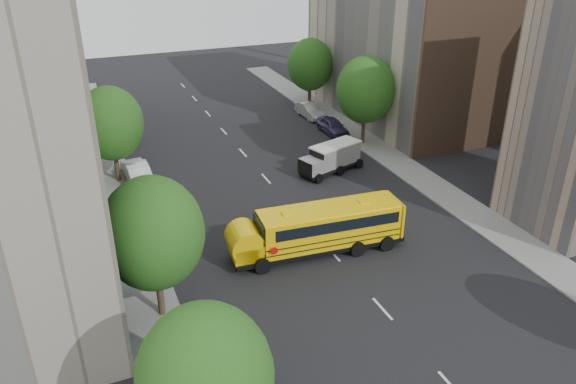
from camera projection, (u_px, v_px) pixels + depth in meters
ground at (319, 238)px, 36.68m from camera, size 120.00×120.00×0.00m
sidewalk_left at (129, 235)px, 36.90m from camera, size 3.00×80.00×0.12m
sidewalk_right at (423, 179)px, 44.72m from camera, size 3.00×80.00×0.12m
lane_markings at (266, 179)px, 44.99m from camera, size 0.15×64.00×0.01m
building_left_redbrick at (11, 69)px, 50.96m from camera, size 10.00×15.00×13.00m
building_right_far at (400, 28)px, 55.46m from camera, size 10.00×22.00×18.00m
building_right_sidewall at (473, 50)px, 46.32m from camera, size 10.10×0.30×18.00m
street_tree_0 at (205, 378)px, 19.26m from camera, size 4.80×4.80×7.41m
street_tree_1 at (153, 233)px, 27.44m from camera, size 5.12×5.12×7.90m
street_tree_2 at (111, 123)px, 42.45m from camera, size 4.99×4.99×7.71m
street_tree_4 at (366, 90)px, 49.82m from camera, size 5.25×5.25×8.10m
street_tree_5 at (310, 65)px, 59.96m from camera, size 4.86×4.86×7.51m
school_bus at (316, 228)px, 34.44m from camera, size 11.04×3.34×3.07m
safari_truck at (331, 158)px, 45.72m from camera, size 5.76×3.48×2.33m
parked_car_0 at (237, 372)px, 24.98m from camera, size 1.60×3.92×1.33m
parked_car_1 at (136, 170)px, 44.56m from camera, size 2.00×4.93×1.59m
parked_car_2 at (121, 133)px, 52.43m from camera, size 2.49×5.22×1.44m
parked_car_4 at (333, 126)px, 54.09m from camera, size 1.82×4.45×1.51m
parked_car_5 at (310, 110)px, 58.59m from camera, size 1.72×4.48×1.46m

